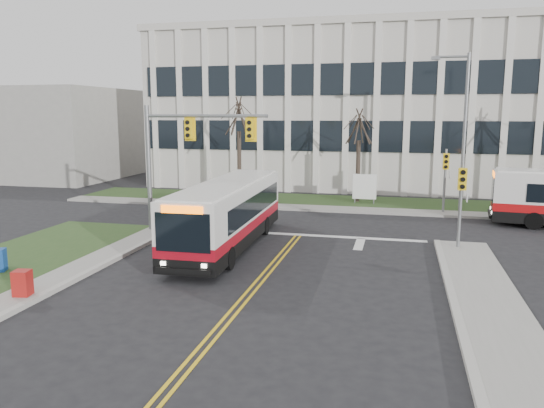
{
  "coord_description": "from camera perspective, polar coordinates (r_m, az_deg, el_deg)",
  "views": [
    {
      "loc": [
        4.61,
        -16.47,
        5.81
      ],
      "look_at": [
        -0.61,
        5.17,
        2.0
      ],
      "focal_mm": 35.0,
      "sensor_mm": 36.0,
      "label": 1
    }
  ],
  "objects": [
    {
      "name": "ground",
      "position": [
        18.06,
        -1.98,
        -9.06
      ],
      "size": [
        120.0,
        120.0,
        0.0
      ],
      "primitive_type": "plane",
      "color": "black",
      "rests_on": "ground"
    },
    {
      "name": "sidewalk_east",
      "position": [
        13.15,
        25.98,
        -17.22
      ],
      "size": [
        2.0,
        26.0,
        0.14
      ],
      "primitive_type": "cube",
      "color": "#9E9B93",
      "rests_on": "ground"
    },
    {
      "name": "sidewalk_cross",
      "position": [
        32.19,
        14.04,
        -0.85
      ],
      "size": [
        44.0,
        1.6,
        0.14
      ],
      "primitive_type": "cube",
      "color": "#9E9B93",
      "rests_on": "ground"
    },
    {
      "name": "building_lawn",
      "position": [
        34.95,
        14.02,
        -0.05
      ],
      "size": [
        44.0,
        5.0,
        0.12
      ],
      "primitive_type": "cube",
      "color": "#2C491F",
      "rests_on": "ground"
    },
    {
      "name": "office_building",
      "position": [
        46.47,
        14.25,
        9.66
      ],
      "size": [
        40.0,
        16.0,
        12.0
      ],
      "primitive_type": "cube",
      "color": "beige",
      "rests_on": "ground"
    },
    {
      "name": "building_annex",
      "position": [
        52.38,
        -22.38,
        7.01
      ],
      "size": [
        12.0,
        12.0,
        8.0
      ],
      "primitive_type": "cube",
      "color": "#9E9B93",
      "rests_on": "ground"
    },
    {
      "name": "mast_arm_signal",
      "position": [
        25.8,
        -9.87,
        6.12
      ],
      "size": [
        6.11,
        0.38,
        6.2
      ],
      "color": "slate",
      "rests_on": "ground"
    },
    {
      "name": "signal_pole_near",
      "position": [
        23.75,
        19.69,
        1.13
      ],
      "size": [
        0.34,
        0.39,
        3.8
      ],
      "color": "slate",
      "rests_on": "ground"
    },
    {
      "name": "signal_pole_far",
      "position": [
        32.15,
        18.14,
        3.33
      ],
      "size": [
        0.34,
        0.39,
        3.8
      ],
      "color": "slate",
      "rests_on": "ground"
    },
    {
      "name": "streetlight",
      "position": [
        32.86,
        19.74,
        8.08
      ],
      "size": [
        2.15,
        0.25,
        9.2
      ],
      "color": "slate",
      "rests_on": "ground"
    },
    {
      "name": "directory_sign",
      "position": [
        34.35,
        9.92,
        1.81
      ],
      "size": [
        1.5,
        0.12,
        2.0
      ],
      "color": "slate",
      "rests_on": "ground"
    },
    {
      "name": "tree_left",
      "position": [
        36.07,
        -3.59,
        9.23
      ],
      "size": [
        1.8,
        1.8,
        7.7
      ],
      "color": "#42352B",
      "rests_on": "ground"
    },
    {
      "name": "tree_mid",
      "position": [
        34.78,
        9.35,
        8.06
      ],
      "size": [
        1.8,
        1.8,
        6.82
      ],
      "color": "#42352B",
      "rests_on": "ground"
    },
    {
      "name": "bus_main",
      "position": [
        23.27,
        -4.74,
        -1.23
      ],
      "size": [
        2.52,
        10.61,
        2.82
      ],
      "primitive_type": null,
      "rotation": [
        0.0,
        0.0,
        0.02
      ],
      "color": "silver",
      "rests_on": "ground"
    },
    {
      "name": "newspaper_box_red",
      "position": [
        18.63,
        -25.25,
        -7.89
      ],
      "size": [
        0.57,
        0.53,
        0.95
      ],
      "primitive_type": "cube",
      "rotation": [
        0.0,
        0.0,
        0.18
      ],
      "color": "#9F1714",
      "rests_on": "ground"
    }
  ]
}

